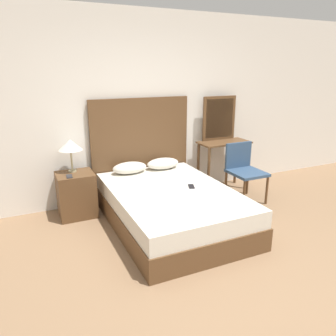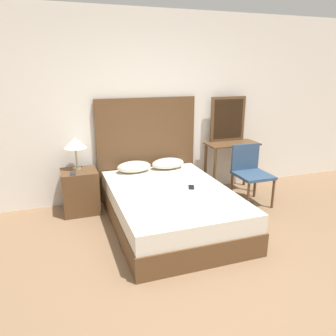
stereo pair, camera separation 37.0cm
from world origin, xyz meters
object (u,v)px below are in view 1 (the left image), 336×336
object	(u,v)px
bed	(171,207)
vanity_desk	(224,153)
phone_on_bed	(191,186)
chair	(244,168)
nightstand	(76,195)
table_lamp	(70,145)
phone_on_nightstand	(69,176)

from	to	relation	value
bed	vanity_desk	world-z (taller)	vanity_desk
phone_on_bed	bed	bearing A→B (deg)	176.90
bed	chair	distance (m)	1.40
nightstand	phone_on_bed	bearing A→B (deg)	-31.53
table_lamp	phone_on_nightstand	bearing A→B (deg)	-110.16
bed	vanity_desk	distance (m)	1.58
vanity_desk	phone_on_bed	bearing A→B (deg)	-141.44
bed	chair	xyz separation A→B (m)	(1.34, 0.33, 0.26)
phone_on_bed	table_lamp	world-z (taller)	table_lamp
phone_on_nightstand	nightstand	bearing A→B (deg)	52.66
phone_on_nightstand	phone_on_bed	bearing A→B (deg)	-26.50
nightstand	chair	world-z (taller)	chair
vanity_desk	table_lamp	bearing A→B (deg)	178.57
phone_on_nightstand	table_lamp	bearing A→B (deg)	69.84
bed	phone_on_nightstand	bearing A→B (deg)	148.77
vanity_desk	chair	distance (m)	0.50
nightstand	vanity_desk	xyz separation A→B (m)	(2.34, 0.03, 0.32)
table_lamp	chair	xyz separation A→B (m)	(2.38, -0.55, -0.46)
phone_on_bed	table_lamp	distance (m)	1.65
vanity_desk	chair	world-z (taller)	chair
nightstand	vanity_desk	world-z (taller)	vanity_desk
phone_on_bed	table_lamp	xyz separation A→B (m)	(-1.31, 0.88, 0.47)
vanity_desk	chair	bearing A→B (deg)	-86.33
bed	chair	world-z (taller)	chair
phone_on_bed	chair	size ratio (longest dim) A/B	0.19
nightstand	phone_on_nightstand	distance (m)	0.33
bed	phone_on_bed	bearing A→B (deg)	-3.10
phone_on_nightstand	chair	bearing A→B (deg)	-8.13
phone_on_nightstand	chair	size ratio (longest dim) A/B	0.18
phone_on_bed	table_lamp	size ratio (longest dim) A/B	0.38
bed	vanity_desk	size ratio (longest dim) A/B	2.54
nightstand	chair	distance (m)	2.42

